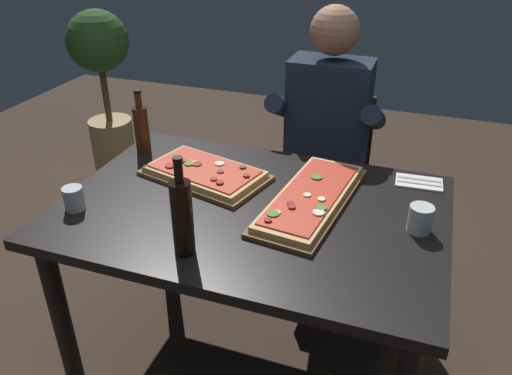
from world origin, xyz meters
TOP-DOWN VIEW (x-y plane):
  - ground_plane at (0.00, 0.00)m, footprint 6.40×6.40m
  - dining_table at (0.00, 0.00)m, footprint 1.40×0.96m
  - pizza_rectangular_front at (-0.25, 0.15)m, footprint 0.55×0.40m
  - pizza_rectangular_left at (0.20, 0.09)m, footprint 0.32×0.66m
  - wine_bottle_dark at (-0.61, 0.28)m, footprint 0.06×0.06m
  - oil_bottle_amber at (-0.10, -0.34)m, footprint 0.07×0.07m
  - tumbler_near_camera at (-0.60, -0.23)m, footprint 0.07×0.07m
  - tumbler_far_side at (0.59, 0.04)m, footprint 0.08×0.08m
  - napkin_cutlery_set at (0.57, 0.38)m, footprint 0.19×0.12m
  - diner_chair at (0.11, 0.86)m, footprint 0.44×0.44m
  - seated_diner at (0.11, 0.74)m, footprint 0.53×0.41m
  - potted_plant_corner at (-1.53, 1.29)m, footprint 0.40×0.40m

SIDE VIEW (x-z plane):
  - ground_plane at x=0.00m, z-range 0.00..0.00m
  - diner_chair at x=0.11m, z-range 0.05..0.92m
  - dining_table at x=0.00m, z-range 0.27..1.01m
  - potted_plant_corner at x=-1.53m, z-range 0.10..1.24m
  - seated_diner at x=0.11m, z-range 0.08..1.41m
  - napkin_cutlery_set at x=0.57m, z-range 0.74..0.75m
  - pizza_rectangular_left at x=0.20m, z-range 0.74..0.78m
  - pizza_rectangular_front at x=-0.25m, z-range 0.73..0.78m
  - tumbler_near_camera at x=-0.60m, z-range 0.73..0.82m
  - tumbler_far_side at x=0.59m, z-range 0.74..0.84m
  - wine_bottle_dark at x=-0.61m, z-range 0.71..1.00m
  - oil_bottle_amber at x=-0.10m, z-range 0.71..1.04m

